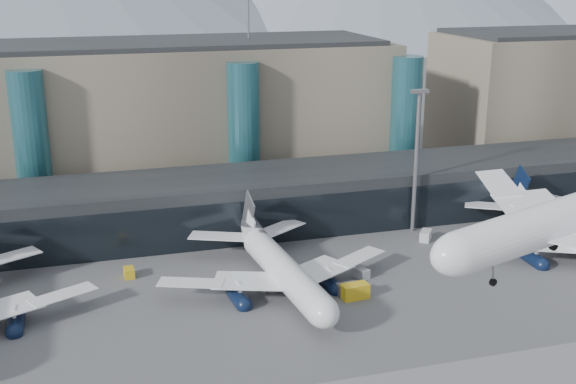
{
  "coord_description": "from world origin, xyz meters",
  "views": [
    {
      "loc": [
        -25.55,
        -63.22,
        45.36
      ],
      "look_at": [
        1.99,
        32.0,
        14.52
      ],
      "focal_mm": 45.0,
      "sensor_mm": 36.0,
      "label": 1
    }
  ],
  "objects_px": {
    "lightmast_mid": "(416,153)",
    "veh_g": "(361,273)",
    "veh_d": "(426,236)",
    "veh_b": "(129,273)",
    "veh_c": "(348,289)",
    "veh_h": "(355,291)",
    "jet_parked_mid": "(276,256)",
    "jet_parked_right": "(562,223)"
  },
  "relations": [
    {
      "from": "lightmast_mid",
      "to": "veh_b",
      "type": "height_order",
      "value": "lightmast_mid"
    },
    {
      "from": "veh_b",
      "to": "veh_g",
      "type": "distance_m",
      "value": 35.58
    },
    {
      "from": "lightmast_mid",
      "to": "veh_g",
      "type": "distance_m",
      "value": 27.19
    },
    {
      "from": "jet_parked_right",
      "to": "veh_h",
      "type": "distance_m",
      "value": 40.7
    },
    {
      "from": "veh_b",
      "to": "veh_g",
      "type": "bearing_deg",
      "value": -108.37
    },
    {
      "from": "jet_parked_mid",
      "to": "veh_d",
      "type": "distance_m",
      "value": 31.75
    },
    {
      "from": "veh_d",
      "to": "jet_parked_right",
      "type": "bearing_deg",
      "value": -80.63
    },
    {
      "from": "jet_parked_mid",
      "to": "veh_g",
      "type": "relative_size",
      "value": 14.77
    },
    {
      "from": "veh_d",
      "to": "veh_g",
      "type": "xyz_separation_m",
      "value": [
        -16.67,
        -11.66,
        -0.12
      ]
    },
    {
      "from": "veh_d",
      "to": "veh_h",
      "type": "relative_size",
      "value": 0.78
    },
    {
      "from": "jet_parked_mid",
      "to": "veh_d",
      "type": "relative_size",
      "value": 12.4
    },
    {
      "from": "jet_parked_mid",
      "to": "veh_c",
      "type": "distance_m",
      "value": 11.59
    },
    {
      "from": "veh_g",
      "to": "jet_parked_mid",
      "type": "bearing_deg",
      "value": -115.69
    },
    {
      "from": "lightmast_mid",
      "to": "veh_h",
      "type": "relative_size",
      "value": 6.59
    },
    {
      "from": "veh_b",
      "to": "veh_g",
      "type": "xyz_separation_m",
      "value": [
        34.12,
        -10.1,
        0.03
      ]
    },
    {
      "from": "veh_c",
      "to": "veh_g",
      "type": "relative_size",
      "value": 1.24
    },
    {
      "from": "veh_g",
      "to": "lightmast_mid",
      "type": "bearing_deg",
      "value": 114.89
    },
    {
      "from": "veh_b",
      "to": "veh_h",
      "type": "distance_m",
      "value": 34.8
    },
    {
      "from": "veh_b",
      "to": "veh_c",
      "type": "bearing_deg",
      "value": -118.86
    },
    {
      "from": "veh_b",
      "to": "veh_d",
      "type": "height_order",
      "value": "veh_d"
    },
    {
      "from": "lightmast_mid",
      "to": "veh_h",
      "type": "height_order",
      "value": "lightmast_mid"
    },
    {
      "from": "veh_b",
      "to": "jet_parked_mid",
      "type": "bearing_deg",
      "value": -114.77
    },
    {
      "from": "veh_d",
      "to": "veh_g",
      "type": "height_order",
      "value": "veh_d"
    },
    {
      "from": "lightmast_mid",
      "to": "jet_parked_mid",
      "type": "relative_size",
      "value": 0.68
    },
    {
      "from": "lightmast_mid",
      "to": "veh_g",
      "type": "xyz_separation_m",
      "value": [
        -16.55,
        -16.69,
        -13.67
      ]
    },
    {
      "from": "jet_parked_mid",
      "to": "jet_parked_right",
      "type": "xyz_separation_m",
      "value": [
        49.33,
        0.05,
        0.14
      ]
    },
    {
      "from": "lightmast_mid",
      "to": "jet_parked_right",
      "type": "relative_size",
      "value": 0.66
    },
    {
      "from": "jet_parked_mid",
      "to": "veh_h",
      "type": "height_order",
      "value": "jet_parked_mid"
    },
    {
      "from": "jet_parked_right",
      "to": "veh_d",
      "type": "distance_m",
      "value": 22.5
    },
    {
      "from": "veh_c",
      "to": "veh_d",
      "type": "relative_size",
      "value": 1.04
    },
    {
      "from": "jet_parked_right",
      "to": "veh_d",
      "type": "height_order",
      "value": "jet_parked_right"
    },
    {
      "from": "veh_b",
      "to": "veh_g",
      "type": "relative_size",
      "value": 0.97
    },
    {
      "from": "veh_c",
      "to": "veh_d",
      "type": "distance_m",
      "value": 26.76
    },
    {
      "from": "veh_h",
      "to": "veh_d",
      "type": "bearing_deg",
      "value": 36.22
    },
    {
      "from": "jet_parked_right",
      "to": "veh_d",
      "type": "relative_size",
      "value": 12.81
    },
    {
      "from": "veh_d",
      "to": "veh_g",
      "type": "bearing_deg",
      "value": 162.27
    },
    {
      "from": "jet_parked_right",
      "to": "veh_g",
      "type": "distance_m",
      "value": 36.49
    },
    {
      "from": "veh_c",
      "to": "veh_h",
      "type": "relative_size",
      "value": 0.82
    },
    {
      "from": "jet_parked_right",
      "to": "veh_c",
      "type": "height_order",
      "value": "jet_parked_right"
    },
    {
      "from": "veh_d",
      "to": "veh_h",
      "type": "bearing_deg",
      "value": 169.25
    },
    {
      "from": "lightmast_mid",
      "to": "jet_parked_mid",
      "type": "bearing_deg",
      "value": -152.44
    },
    {
      "from": "jet_parked_mid",
      "to": "veh_c",
      "type": "height_order",
      "value": "jet_parked_mid"
    }
  ]
}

